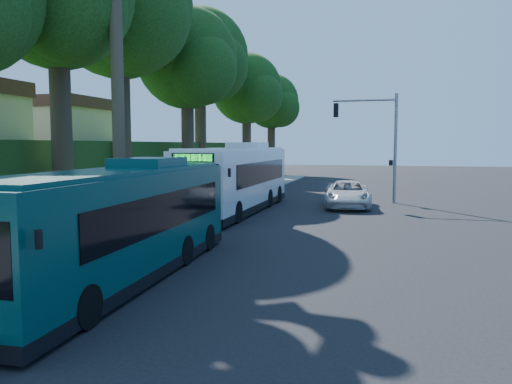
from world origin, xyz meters
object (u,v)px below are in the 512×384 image
(pickup, at_px, (347,194))
(white_bus, at_px, (238,178))
(teal_bus, at_px, (123,221))
(bus_shelter, at_px, (123,187))

(pickup, bearing_deg, white_bus, -155.72)
(white_bus, relative_size, pickup, 2.29)
(white_bus, xyz_separation_m, pickup, (5.87, 3.39, -1.11))
(teal_bus, bearing_deg, bus_shelter, 117.67)
(teal_bus, height_order, pickup, teal_bus)
(pickup, bearing_deg, bus_shelter, -138.88)
(pickup, bearing_deg, teal_bus, -110.29)
(teal_bus, distance_m, pickup, 18.63)
(white_bus, height_order, teal_bus, white_bus)
(teal_bus, bearing_deg, white_bus, 92.36)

